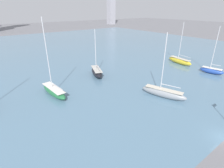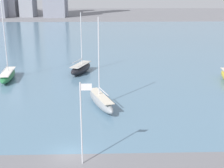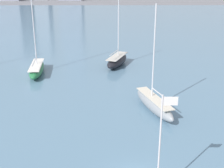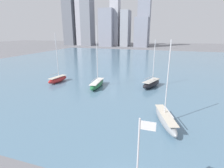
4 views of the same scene
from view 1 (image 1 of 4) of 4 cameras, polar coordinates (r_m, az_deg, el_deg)
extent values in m
cube|color=slate|center=(82.79, -17.73, 9.81)|extent=(180.00, 140.00, 0.00)
ellipsoid|color=black|center=(51.30, -5.01, 3.92)|extent=(5.41, 8.97, 2.01)
cube|color=#BCB7AD|center=(50.98, -5.04, 4.93)|extent=(4.43, 7.36, 0.10)
cube|color=#2D2D33|center=(51.48, -4.98, 3.35)|extent=(0.70, 1.51, 0.90)
cylinder|color=silver|center=(50.11, -5.42, 11.18)|extent=(0.18, 0.18, 10.99)
cylinder|color=silver|center=(49.06, -4.70, 5.61)|extent=(1.77, 4.40, 0.14)
ellipsoid|color=#236B3D|center=(41.71, -18.44, -2.25)|extent=(3.25, 10.11, 1.75)
cube|color=silver|center=(41.37, -18.58, -1.22)|extent=(2.66, 8.29, 0.10)
cube|color=#2D2D33|center=(41.91, -18.35, -2.84)|extent=(0.32, 1.79, 0.79)
cylinder|color=silver|center=(39.66, -20.44, 9.02)|extent=(0.18, 0.18, 14.91)
cylinder|color=silver|center=(39.28, -17.62, -0.58)|extent=(0.63, 5.34, 0.14)
ellipsoid|color=yellow|center=(66.59, 21.22, 7.03)|extent=(3.39, 9.97, 1.98)
cube|color=beige|center=(66.36, 21.34, 7.80)|extent=(2.78, 8.18, 0.10)
cube|color=#2D2D33|center=(66.74, 21.15, 6.58)|extent=(0.41, 1.77, 0.89)
cylinder|color=silver|center=(65.60, 21.64, 13.04)|extent=(0.18, 0.18, 11.97)
cylinder|color=silver|center=(65.07, 22.58, 8.38)|extent=(0.83, 4.76, 0.14)
ellipsoid|color=gray|center=(40.16, 16.43, -2.86)|extent=(4.99, 10.01, 1.94)
cube|color=beige|center=(39.78, 16.58, -1.67)|extent=(4.09, 8.21, 0.10)
cube|color=#2D2D33|center=(40.39, 16.34, -3.53)|extent=(0.74, 1.75, 0.87)
cylinder|color=silver|center=(37.90, 16.56, 6.88)|extent=(0.18, 0.18, 11.98)
cylinder|color=silver|center=(39.00, 18.61, -0.60)|extent=(1.49, 3.98, 0.14)
ellipsoid|color=#284CA8|center=(60.56, 29.73, 3.78)|extent=(3.13, 6.84, 1.70)
cube|color=silver|center=(60.33, 29.88, 4.49)|extent=(2.56, 5.60, 0.10)
cube|color=#2D2D33|center=(60.69, 29.64, 3.37)|extent=(0.38, 1.20, 0.76)
cylinder|color=silver|center=(59.06, 30.61, 10.14)|extent=(0.18, 0.18, 11.98)
cylinder|color=silver|center=(59.89, 30.83, 5.33)|extent=(0.63, 2.55, 0.14)
camera|label=2|loc=(39.16, 92.53, -1.33)|focal=50.00mm
camera|label=3|loc=(29.27, 88.08, 0.13)|focal=50.00mm
camera|label=4|loc=(30.41, 65.79, 3.69)|focal=28.00mm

